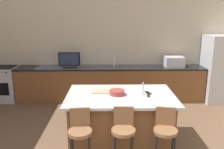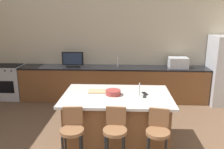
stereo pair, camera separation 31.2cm
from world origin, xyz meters
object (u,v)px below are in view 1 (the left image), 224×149
(tv_remote, at_px, (148,95))
(range_oven, at_px, (3,84))
(bar_stool_center, at_px, (123,135))
(refrigerator, at_px, (221,69))
(kitchen_island, at_px, (120,119))
(tv_monitor, at_px, (69,61))
(bar_stool_left, at_px, (80,136))
(cutting_board, at_px, (101,92))
(microwave, at_px, (174,62))
(cell_phone, at_px, (148,93))
(fruit_bowl, at_px, (117,92))
(bar_stool_right, at_px, (165,135))

(tv_remote, bearing_deg, range_oven, 157.12)
(range_oven, bearing_deg, bar_stool_center, -44.78)
(refrigerator, relative_size, bar_stool_center, 1.77)
(refrigerator, distance_m, tv_remote, 3.17)
(kitchen_island, bearing_deg, tv_monitor, 119.60)
(bar_stool_left, height_order, bar_stool_center, bar_stool_center)
(tv_remote, bearing_deg, cutting_board, 176.36)
(microwave, bearing_deg, cutting_board, -132.14)
(cell_phone, distance_m, cutting_board, 0.84)
(bar_stool_left, bearing_deg, fruit_bowl, 50.97)
(tv_monitor, bearing_deg, bar_stool_right, -58.02)
(kitchen_island, height_order, cell_phone, cell_phone)
(microwave, xyz_separation_m, fruit_bowl, (-1.59, -2.22, -0.09))
(bar_stool_left, xyz_separation_m, fruit_bowl, (0.55, 0.81, 0.38))
(bar_stool_left, distance_m, fruit_bowl, 1.05)
(bar_stool_center, bearing_deg, tv_remote, 61.47)
(bar_stool_left, height_order, cell_phone, bar_stool_left)
(tv_monitor, distance_m, tv_remote, 2.80)
(bar_stool_left, bearing_deg, tv_monitor, 96.72)
(bar_stool_left, bearing_deg, cutting_board, 69.41)
(kitchen_island, distance_m, refrigerator, 3.52)
(microwave, bearing_deg, fruit_bowl, -125.72)
(refrigerator, xyz_separation_m, tv_remote, (-2.29, -2.18, 0.06))
(bar_stool_left, xyz_separation_m, cutting_board, (0.27, 0.96, 0.35))
(refrigerator, xyz_separation_m, bar_stool_right, (-2.16, -2.91, -0.30))
(bar_stool_center, distance_m, cutting_board, 1.07)
(fruit_bowl, bearing_deg, cell_phone, 8.95)
(bar_stool_center, height_order, tv_remote, bar_stool_center)
(range_oven, bearing_deg, bar_stool_right, -39.35)
(fruit_bowl, height_order, cell_phone, fruit_bowl)
(kitchen_island, distance_m, fruit_bowl, 0.50)
(range_oven, bearing_deg, microwave, 0.01)
(tv_monitor, height_order, bar_stool_right, tv_monitor)
(bar_stool_right, bearing_deg, cutting_board, 146.27)
(range_oven, relative_size, cell_phone, 6.28)
(range_oven, xyz_separation_m, bar_stool_center, (3.05, -3.03, 0.13))
(kitchen_island, bearing_deg, bar_stool_center, -89.86)
(kitchen_island, relative_size, tv_monitor, 3.33)
(bar_stool_center, xyz_separation_m, bar_stool_right, (0.61, 0.03, -0.02))
(fruit_bowl, xyz_separation_m, cutting_board, (-0.28, 0.14, -0.03))
(tv_monitor, height_order, cell_phone, tv_monitor)
(range_oven, distance_m, cutting_board, 3.44)
(tv_remote, bearing_deg, microwave, 74.97)
(refrigerator, distance_m, bar_stool_center, 4.05)
(range_oven, height_order, microwave, microwave)
(kitchen_island, bearing_deg, microwave, 55.44)
(bar_stool_right, distance_m, fruit_bowl, 1.10)
(microwave, relative_size, cutting_board, 1.44)
(bar_stool_center, xyz_separation_m, tv_remote, (0.47, 0.76, 0.34))
(microwave, bearing_deg, kitchen_island, -124.56)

